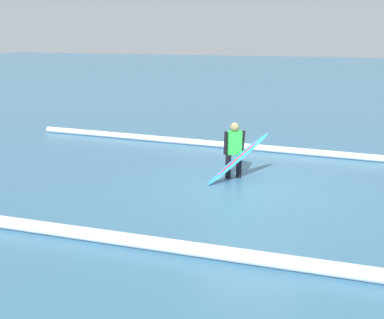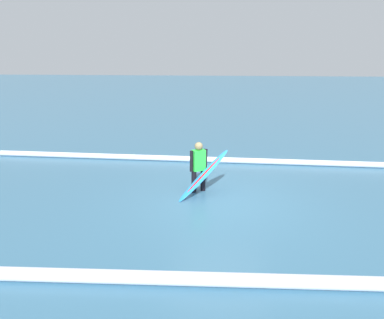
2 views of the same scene
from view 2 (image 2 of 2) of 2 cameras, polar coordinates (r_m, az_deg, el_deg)
The scene contains 5 objects.
ground_plane at distance 8.88m, azimuth 4.92°, elevation -6.91°, with size 137.91×137.91×0.00m, color #396B89.
surfer at distance 9.20m, azimuth 1.12°, elevation -0.84°, with size 0.45×0.42×1.40m.
surfboard at distance 9.00m, azimuth 2.01°, elevation -2.65°, with size 1.39×1.30×1.17m.
wave_crest_foreground at distance 12.02m, azimuth 5.72°, elevation -0.10°, with size 0.20×0.20×17.05m, color white.
wave_crest_midground at distance 6.14m, azimuth -18.11°, elevation -18.13°, with size 0.23×0.23×17.10m, color white.
Camera 2 is at (-0.20, 8.15, 3.53)m, focal length 31.65 mm.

